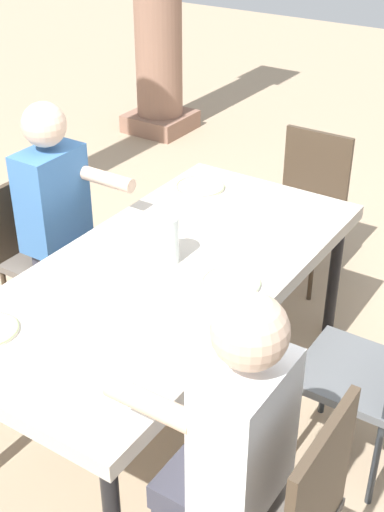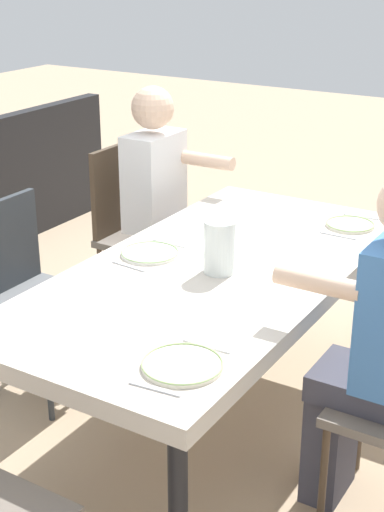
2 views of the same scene
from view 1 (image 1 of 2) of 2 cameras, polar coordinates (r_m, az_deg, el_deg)
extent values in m
plane|color=tan|center=(3.44, -1.72, -11.71)|extent=(16.00, 16.00, 0.00)
cube|color=beige|center=(3.00, -1.94, -1.43)|extent=(2.01, 0.98, 0.07)
cylinder|color=black|center=(4.05, 0.89, 1.61)|extent=(0.06, 0.06, 0.69)
cylinder|color=black|center=(3.74, 11.56, -1.80)|extent=(0.06, 0.06, 0.69)
cube|color=#473828|center=(2.13, 10.33, -18.59)|extent=(0.42, 0.03, 0.50)
cylinder|color=#473828|center=(2.73, 3.13, -19.58)|extent=(0.03, 0.03, 0.46)
cube|color=#6A6158|center=(3.70, -11.26, -0.35)|extent=(0.44, 0.44, 0.04)
cube|color=#473828|center=(3.73, -13.82, 3.25)|extent=(0.42, 0.03, 0.41)
cylinder|color=#473828|center=(3.60, -10.72, -5.70)|extent=(0.03, 0.03, 0.43)
cylinder|color=#473828|center=(3.83, -6.90, -2.90)|extent=(0.03, 0.03, 0.43)
cylinder|color=#473828|center=(3.84, -14.91, -3.74)|extent=(0.03, 0.03, 0.43)
cylinder|color=#473828|center=(4.05, -11.07, -1.22)|extent=(0.03, 0.03, 0.43)
cube|color=#5B5E61|center=(2.96, 13.23, -9.35)|extent=(0.44, 0.44, 0.04)
cylinder|color=#2D3338|center=(3.29, 10.88, -9.61)|extent=(0.03, 0.03, 0.44)
cylinder|color=#2D3338|center=(3.03, 7.91, -13.62)|extent=(0.03, 0.03, 0.44)
cylinder|color=#2D3338|center=(2.95, 14.79, -16.16)|extent=(0.03, 0.03, 0.44)
cube|color=#6A6158|center=(4.16, 8.82, 3.80)|extent=(0.44, 0.44, 0.04)
cube|color=#473828|center=(4.24, 10.22, 7.34)|extent=(0.03, 0.42, 0.42)
cylinder|color=#473828|center=(4.19, 5.10, 0.58)|extent=(0.03, 0.03, 0.44)
cylinder|color=#473828|center=(4.06, 9.81, -0.91)|extent=(0.03, 0.03, 0.44)
cylinder|color=#473828|center=(4.49, 7.44, 2.63)|extent=(0.03, 0.03, 0.44)
cylinder|color=#473828|center=(4.36, 11.89, 1.30)|extent=(0.03, 0.03, 0.44)
cube|color=#3F3F4C|center=(2.40, 1.61, -18.62)|extent=(0.28, 0.32, 0.10)
cube|color=white|center=(2.13, 4.32, -14.48)|extent=(0.34, 0.20, 0.51)
sphere|color=beige|center=(1.88, 4.78, -6.19)|extent=(0.22, 0.22, 0.22)
cylinder|color=beige|center=(2.06, -3.46, -12.02)|extent=(0.07, 0.30, 0.07)
cube|color=#3F3F4C|center=(3.67, -8.17, -4.32)|extent=(0.24, 0.14, 0.46)
cube|color=#3F3F4C|center=(3.57, -9.60, -0.18)|extent=(0.28, 0.32, 0.10)
cube|color=#3F72B2|center=(3.50, -11.38, 4.63)|extent=(0.34, 0.20, 0.51)
sphere|color=beige|center=(3.35, -12.06, 10.51)|extent=(0.21, 0.21, 0.21)
cylinder|color=beige|center=(3.39, -6.99, 6.29)|extent=(0.07, 0.30, 0.07)
cube|color=#936B56|center=(6.60, -2.61, 10.99)|extent=(0.54, 0.54, 0.16)
cube|color=silver|center=(2.78, -14.07, -4.45)|extent=(0.02, 0.17, 0.01)
cylinder|color=white|center=(2.86, 3.24, -2.25)|extent=(0.24, 0.24, 0.01)
torus|color=#A4C786|center=(2.86, 3.24, -2.13)|extent=(0.24, 0.24, 0.01)
cube|color=silver|center=(2.75, 1.65, -3.74)|extent=(0.02, 0.17, 0.01)
cube|color=silver|center=(2.97, 4.70, -0.97)|extent=(0.03, 0.17, 0.01)
cylinder|color=silver|center=(3.66, 0.69, 5.67)|extent=(0.25, 0.25, 0.01)
torus|color=#A0BE77|center=(3.66, 0.69, 5.77)|extent=(0.26, 0.26, 0.01)
cube|color=silver|center=(3.55, -0.62, 4.76)|extent=(0.02, 0.17, 0.01)
cube|color=silver|center=(3.78, 1.92, 6.44)|extent=(0.03, 0.17, 0.01)
cylinder|color=white|center=(2.97, -2.29, 1.38)|extent=(0.13, 0.13, 0.21)
cylinder|color=#EFEAC6|center=(2.98, -2.27, 0.84)|extent=(0.12, 0.12, 0.14)
camera|label=2|loc=(5.36, 0.94, 27.03)|focal=53.44mm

